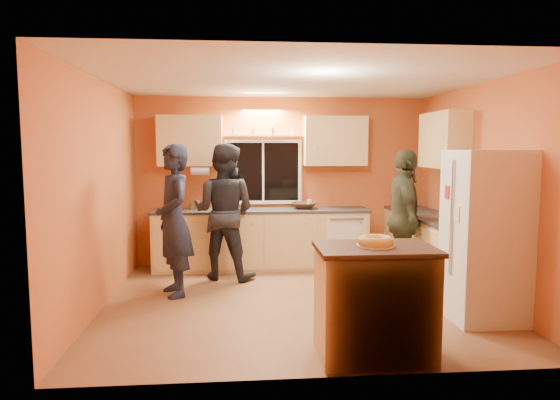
{
  "coord_description": "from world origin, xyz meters",
  "views": [
    {
      "loc": [
        -0.7,
        -5.76,
        1.82
      ],
      "look_at": [
        -0.17,
        0.4,
        1.17
      ],
      "focal_mm": 32.0,
      "sensor_mm": 36.0,
      "label": 1
    }
  ],
  "objects": [
    {
      "name": "island",
      "position": [
        0.48,
        -1.62,
        0.5
      ],
      "size": [
        1.02,
        0.7,
        0.98
      ],
      "rotation": [
        0.0,
        0.0,
        -0.01
      ],
      "color": "#DDB374",
      "rests_on": "ground"
    },
    {
      "name": "bundt_pastry",
      "position": [
        0.48,
        -1.62,
        1.02
      ],
      "size": [
        0.31,
        0.31,
        0.09
      ],
      "primitive_type": "torus",
      "color": "tan",
      "rests_on": "island"
    },
    {
      "name": "mixing_bowl",
      "position": [
        0.31,
        1.71,
        0.95
      ],
      "size": [
        0.45,
        0.45,
        0.09
      ],
      "primitive_type": "imported",
      "rotation": [
        0.0,
        0.0,
        -0.2
      ],
      "color": "black",
      "rests_on": "back_counter"
    },
    {
      "name": "red_box",
      "position": [
        2.02,
        0.25,
        0.94
      ],
      "size": [
        0.16,
        0.12,
        0.07
      ],
      "primitive_type": "cube",
      "rotation": [
        0.0,
        0.0,
        0.01
      ],
      "color": "maroon",
      "rests_on": "right_counter"
    },
    {
      "name": "ground",
      "position": [
        0.0,
        0.0,
        0.0
      ],
      "size": [
        4.5,
        4.5,
        0.0
      ],
      "primitive_type": "plane",
      "color": "brown",
      "rests_on": "ground"
    },
    {
      "name": "person_center",
      "position": [
        -0.89,
        1.15,
        0.94
      ],
      "size": [
        1.1,
        0.98,
        1.88
      ],
      "primitive_type": "imported",
      "rotation": [
        0.0,
        0.0,
        2.79
      ],
      "color": "black",
      "rests_on": "ground"
    },
    {
      "name": "right_counter",
      "position": [
        1.95,
        0.5,
        0.45
      ],
      "size": [
        0.62,
        1.84,
        0.9
      ],
      "color": "#DDB374",
      "rests_on": "ground"
    },
    {
      "name": "person_right",
      "position": [
        1.45,
        0.45,
        0.9
      ],
      "size": [
        0.55,
        1.1,
        1.8
      ],
      "primitive_type": "imported",
      "rotation": [
        0.0,
        0.0,
        1.47
      ],
      "color": "#2D311F",
      "rests_on": "ground"
    },
    {
      "name": "refrigerator",
      "position": [
        1.89,
        -0.8,
        0.9
      ],
      "size": [
        0.72,
        0.7,
        1.8
      ],
      "primitive_type": "cube",
      "color": "silver",
      "rests_on": "ground"
    },
    {
      "name": "utensil_crock",
      "position": [
        -0.87,
        1.74,
        0.99
      ],
      "size": [
        0.14,
        0.14,
        0.17
      ],
      "primitive_type": "cylinder",
      "color": "beige",
      "rests_on": "back_counter"
    },
    {
      "name": "person_left",
      "position": [
        -1.48,
        0.39,
        0.93
      ],
      "size": [
        0.67,
        0.8,
        1.87
      ],
      "primitive_type": "imported",
      "rotation": [
        0.0,
        0.0,
        -1.2
      ],
      "color": "black",
      "rests_on": "ground"
    },
    {
      "name": "back_counter",
      "position": [
        0.01,
        1.7,
        0.45
      ],
      "size": [
        4.23,
        0.62,
        0.9
      ],
      "color": "#DDB374",
      "rests_on": "ground"
    },
    {
      "name": "room_shell",
      "position": [
        0.12,
        0.41,
        1.62
      ],
      "size": [
        4.54,
        4.04,
        2.61
      ],
      "color": "#B55D2E",
      "rests_on": "ground"
    },
    {
      "name": "potted_plant",
      "position": [
        1.87,
        -0.3,
        1.05
      ],
      "size": [
        0.34,
        0.32,
        0.3
      ],
      "primitive_type": "imported",
      "rotation": [
        0.0,
        0.0,
        -0.43
      ],
      "color": "gray",
      "rests_on": "right_counter"
    }
  ]
}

